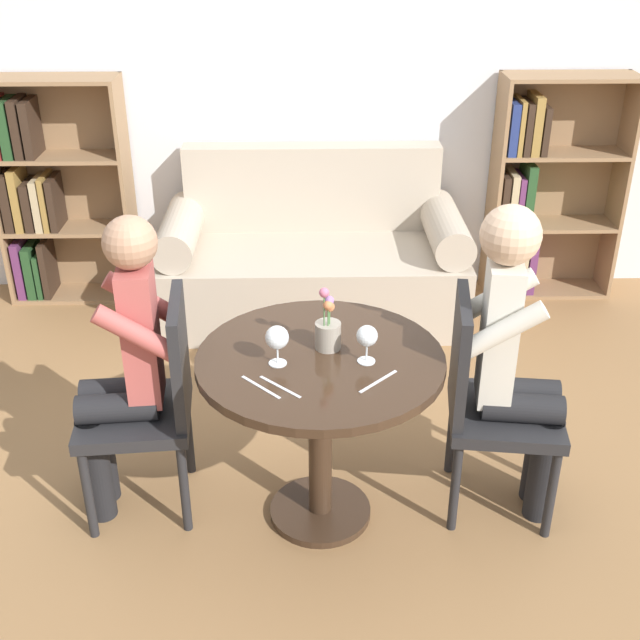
# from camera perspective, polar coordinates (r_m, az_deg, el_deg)

# --- Properties ---
(ground_plane) EXTENTS (16.00, 16.00, 0.00)m
(ground_plane) POSITION_cam_1_polar(r_m,az_deg,el_deg) (3.29, 0.02, -13.59)
(ground_plane) COLOR olive
(back_wall) EXTENTS (5.20, 0.05, 2.70)m
(back_wall) POSITION_cam_1_polar(r_m,az_deg,el_deg) (4.74, -0.63, 17.84)
(back_wall) COLOR silver
(back_wall) RESTS_ON ground_plane
(round_table) EXTENTS (0.90, 0.90, 0.73)m
(round_table) POSITION_cam_1_polar(r_m,az_deg,el_deg) (2.94, 0.02, -5.17)
(round_table) COLOR #382619
(round_table) RESTS_ON ground_plane
(couch) EXTENTS (1.71, 0.80, 0.92)m
(couch) POSITION_cam_1_polar(r_m,az_deg,el_deg) (4.64, -0.50, 4.15)
(couch) COLOR #B7A893
(couch) RESTS_ON ground_plane
(bookshelf_left) EXTENTS (0.75, 0.28, 1.31)m
(bookshelf_left) POSITION_cam_1_polar(r_m,az_deg,el_deg) (4.99, -18.70, 8.56)
(bookshelf_left) COLOR #93704C
(bookshelf_left) RESTS_ON ground_plane
(bookshelf_right) EXTENTS (0.75, 0.28, 1.31)m
(bookshelf_right) POSITION_cam_1_polar(r_m,az_deg,el_deg) (4.97, 15.26, 8.72)
(bookshelf_right) COLOR #93704C
(bookshelf_right) RESTS_ON ground_plane
(chair_left) EXTENTS (0.45, 0.45, 0.90)m
(chair_left) POSITION_cam_1_polar(r_m,az_deg,el_deg) (3.12, -11.84, -5.46)
(chair_left) COLOR #232326
(chair_left) RESTS_ON ground_plane
(chair_right) EXTENTS (0.47, 0.47, 0.90)m
(chair_right) POSITION_cam_1_polar(r_m,az_deg,el_deg) (3.12, 11.81, -5.44)
(chair_right) COLOR #232326
(chair_right) RESTS_ON ground_plane
(person_left) EXTENTS (0.43, 0.36, 1.23)m
(person_left) POSITION_cam_1_polar(r_m,az_deg,el_deg) (3.05, -13.83, -3.22)
(person_left) COLOR black
(person_left) RESTS_ON ground_plane
(person_right) EXTENTS (0.44, 0.37, 1.27)m
(person_right) POSITION_cam_1_polar(r_m,az_deg,el_deg) (3.03, 13.80, -2.58)
(person_right) COLOR black
(person_right) RESTS_ON ground_plane
(wine_glass_left) EXTENTS (0.08, 0.08, 0.15)m
(wine_glass_left) POSITION_cam_1_polar(r_m,az_deg,el_deg) (2.77, -3.07, -1.34)
(wine_glass_left) COLOR white
(wine_glass_left) RESTS_ON round_table
(wine_glass_right) EXTENTS (0.08, 0.08, 0.14)m
(wine_glass_right) POSITION_cam_1_polar(r_m,az_deg,el_deg) (2.78, 3.36, -1.23)
(wine_glass_right) COLOR white
(wine_glass_right) RESTS_ON round_table
(flower_vase) EXTENTS (0.09, 0.09, 0.25)m
(flower_vase) POSITION_cam_1_polar(r_m,az_deg,el_deg) (2.87, 0.57, -0.69)
(flower_vase) COLOR #9E9384
(flower_vase) RESTS_ON round_table
(knife_left_setting) EXTENTS (0.14, 0.14, 0.00)m
(knife_left_setting) POSITION_cam_1_polar(r_m,az_deg,el_deg) (2.72, 4.17, -4.38)
(knife_left_setting) COLOR silver
(knife_left_setting) RESTS_ON round_table
(fork_left_setting) EXTENTS (0.14, 0.14, 0.00)m
(fork_left_setting) POSITION_cam_1_polar(r_m,az_deg,el_deg) (2.69, -2.86, -4.77)
(fork_left_setting) COLOR silver
(fork_left_setting) RESTS_ON round_table
(knife_right_setting) EXTENTS (0.14, 0.15, 0.00)m
(knife_right_setting) POSITION_cam_1_polar(r_m,az_deg,el_deg) (2.69, -4.24, -4.78)
(knife_right_setting) COLOR silver
(knife_right_setting) RESTS_ON round_table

